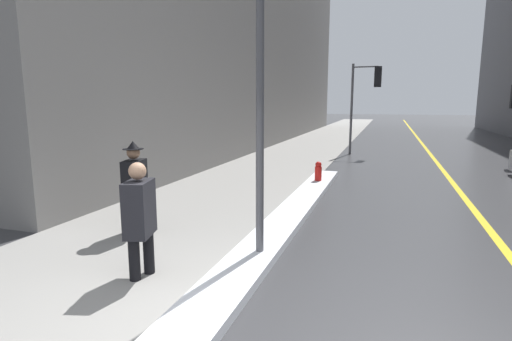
# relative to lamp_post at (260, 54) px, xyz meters

# --- Properties ---
(ground_plane) EXTENTS (160.00, 160.00, 0.00)m
(ground_plane) POSITION_rel_lamp_post_xyz_m (-0.28, -2.12, -3.07)
(ground_plane) COLOR #38383A
(sidewalk_slab) EXTENTS (4.00, 80.00, 0.01)m
(sidewalk_slab) POSITION_rel_lamp_post_xyz_m (-2.28, 12.88, -3.06)
(sidewalk_slab) COLOR gray
(sidewalk_slab) RESTS_ON ground
(road_centre_stripe) EXTENTS (0.16, 80.00, 0.00)m
(road_centre_stripe) POSITION_rel_lamp_post_xyz_m (3.72, 12.88, -3.06)
(road_centre_stripe) COLOR gold
(road_centre_stripe) RESTS_ON ground
(snow_bank_curb) EXTENTS (0.70, 10.25, 0.14)m
(snow_bank_curb) POSITION_rel_lamp_post_xyz_m (-0.07, 2.47, -3.00)
(snow_bank_curb) COLOR white
(snow_bank_curb) RESTS_ON ground
(building_facade_left) EXTENTS (6.00, 36.00, 15.45)m
(building_facade_left) POSITION_rel_lamp_post_xyz_m (-7.28, 17.88, 4.66)
(building_facade_left) COLOR slate
(building_facade_left) RESTS_ON ground
(lamp_post) EXTENTS (0.28, 0.28, 5.15)m
(lamp_post) POSITION_rel_lamp_post_xyz_m (0.00, 0.00, 0.00)
(lamp_post) COLOR #515156
(lamp_post) RESTS_ON ground
(traffic_light_near) EXTENTS (1.31, 0.33, 4.11)m
(traffic_light_near) POSITION_rel_lamp_post_xyz_m (0.79, 13.37, -0.09)
(traffic_light_near) COLOR #515156
(traffic_light_near) RESTS_ON ground
(pedestrian_in_glasses) EXTENTS (0.43, 0.58, 1.61)m
(pedestrian_in_glasses) POSITION_rel_lamp_post_xyz_m (-1.35, -1.12, -2.17)
(pedestrian_in_glasses) COLOR black
(pedestrian_in_glasses) RESTS_ON ground
(pedestrian_with_shoulder_bag) EXTENTS (0.43, 0.76, 1.72)m
(pedestrian_with_shoulder_bag) POSITION_rel_lamp_post_xyz_m (-2.51, 0.45, -2.13)
(pedestrian_with_shoulder_bag) COLOR black
(pedestrian_with_shoulder_bag) RESTS_ON ground
(fire_hydrant) EXTENTS (0.20, 0.20, 0.70)m
(fire_hydrant) POSITION_rel_lamp_post_xyz_m (-0.08, 5.84, -2.72)
(fire_hydrant) COLOR red
(fire_hydrant) RESTS_ON ground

